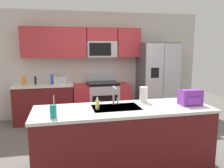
# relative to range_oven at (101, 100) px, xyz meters

# --- Properties ---
(ground_plane) EXTENTS (9.00, 9.00, 0.00)m
(ground_plane) POSITION_rel_range_oven_xyz_m (0.04, -1.80, -0.44)
(ground_plane) COLOR #66605B
(ground_plane) RESTS_ON ground
(kitchen_wall_unit) EXTENTS (5.20, 0.43, 2.60)m
(kitchen_wall_unit) POSITION_rel_range_oven_xyz_m (-0.11, 0.28, 1.03)
(kitchen_wall_unit) COLOR beige
(kitchen_wall_unit) RESTS_ON ground
(back_counter) EXTENTS (1.34, 0.63, 0.90)m
(back_counter) POSITION_rel_range_oven_xyz_m (-1.36, -0.00, 0.01)
(back_counter) COLOR maroon
(back_counter) RESTS_ON ground
(range_oven) EXTENTS (1.36, 0.61, 1.10)m
(range_oven) POSITION_rel_range_oven_xyz_m (0.00, 0.00, 0.00)
(range_oven) COLOR #B7BABF
(range_oven) RESTS_ON ground
(refrigerator) EXTENTS (0.90, 0.76, 1.85)m
(refrigerator) POSITION_rel_range_oven_xyz_m (1.43, -0.07, 0.48)
(refrigerator) COLOR #4C4F54
(refrigerator) RESTS_ON ground
(island_counter) EXTENTS (2.55, 0.84, 0.90)m
(island_counter) POSITION_rel_range_oven_xyz_m (-0.09, -2.37, 0.01)
(island_counter) COLOR maroon
(island_counter) RESTS_ON ground
(toaster) EXTENTS (0.28, 0.16, 0.18)m
(toaster) POSITION_rel_range_oven_xyz_m (-0.98, -0.05, 0.55)
(toaster) COLOR #B7BABF
(toaster) RESTS_ON back_counter
(pepper_mill) EXTENTS (0.05, 0.05, 0.18)m
(pepper_mill) POSITION_rel_range_oven_xyz_m (-1.52, -0.00, 0.55)
(pepper_mill) COLOR black
(pepper_mill) RESTS_ON back_counter
(bottle_orange) EXTENTS (0.07, 0.07, 0.20)m
(bottle_orange) POSITION_rel_range_oven_xyz_m (-1.78, 0.04, 0.56)
(bottle_orange) COLOR orange
(bottle_orange) RESTS_ON back_counter
(bottle_blue) EXTENTS (0.07, 0.07, 0.22)m
(bottle_blue) POSITION_rel_range_oven_xyz_m (-1.15, -0.03, 0.57)
(bottle_blue) COLOR blue
(bottle_blue) RESTS_ON back_counter
(sink_faucet) EXTENTS (0.09, 0.21, 0.28)m
(sink_faucet) POSITION_rel_range_oven_xyz_m (-0.18, -2.18, 0.62)
(sink_faucet) COLOR #B7BABF
(sink_faucet) RESTS_ON island_counter
(drink_cup_teal) EXTENTS (0.08, 0.08, 0.28)m
(drink_cup_teal) POSITION_rel_range_oven_xyz_m (-1.06, -2.61, 0.54)
(drink_cup_teal) COLOR teal
(drink_cup_teal) RESTS_ON island_counter
(soap_dispenser) EXTENTS (0.06, 0.06, 0.17)m
(soap_dispenser) POSITION_rel_range_oven_xyz_m (-0.47, -2.37, 0.53)
(soap_dispenser) COLOR #D8CC66
(soap_dispenser) RESTS_ON island_counter
(paper_towel_roll) EXTENTS (0.12, 0.12, 0.24)m
(paper_towel_roll) POSITION_rel_range_oven_xyz_m (0.30, -2.11, 0.58)
(paper_towel_roll) COLOR white
(paper_towel_roll) RESTS_ON island_counter
(backpack) EXTENTS (0.32, 0.22, 0.23)m
(backpack) POSITION_rel_range_oven_xyz_m (0.92, -2.42, 0.57)
(backpack) COLOR purple
(backpack) RESTS_ON island_counter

